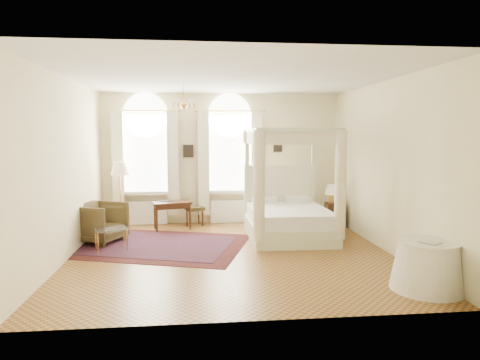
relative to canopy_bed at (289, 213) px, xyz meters
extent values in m
plane|color=#97632C|center=(-1.36, -1.14, -0.54)|extent=(6.00, 6.00, 0.00)
plane|color=beige|center=(-1.36, 1.86, 1.11)|extent=(6.00, 0.00, 6.00)
plane|color=beige|center=(-1.36, -4.14, 1.11)|extent=(6.00, 0.00, 6.00)
plane|color=beige|center=(-4.36, -1.14, 1.11)|extent=(0.00, 6.00, 6.00)
plane|color=beige|center=(1.64, -1.14, 1.11)|extent=(0.00, 6.00, 6.00)
plane|color=white|center=(-1.36, -1.14, 2.76)|extent=(6.00, 6.00, 0.00)
cube|color=white|center=(-3.26, 1.83, 1.26)|extent=(1.10, 0.04, 1.90)
cylinder|color=white|center=(-3.26, 1.83, 2.21)|extent=(1.10, 0.04, 1.10)
cube|color=white|center=(-3.26, 1.74, 0.27)|extent=(1.32, 0.24, 0.08)
cube|color=white|center=(-3.93, 1.66, 1.01)|extent=(0.28, 0.14, 2.60)
cube|color=white|center=(-2.59, 1.66, 1.01)|extent=(0.28, 0.14, 2.60)
cube|color=white|center=(-3.26, 1.76, -0.24)|extent=(1.00, 0.12, 0.58)
cube|color=white|center=(-1.16, 1.83, 1.26)|extent=(1.10, 0.04, 1.90)
cylinder|color=white|center=(-1.16, 1.83, 2.21)|extent=(1.10, 0.04, 1.10)
cube|color=white|center=(-1.16, 1.74, 0.27)|extent=(1.32, 0.24, 0.08)
cube|color=white|center=(-1.83, 1.66, 1.01)|extent=(0.28, 0.14, 2.60)
cube|color=white|center=(-0.49, 1.66, 1.01)|extent=(0.28, 0.14, 2.60)
cube|color=white|center=(-1.16, 1.76, -0.24)|extent=(1.00, 0.12, 0.58)
cylinder|color=gold|center=(-2.26, 0.06, 2.56)|extent=(0.02, 0.02, 0.40)
sphere|color=gold|center=(-2.26, 0.06, 2.34)|extent=(0.16, 0.16, 0.16)
sphere|color=beige|center=(-2.04, 0.06, 2.41)|extent=(0.07, 0.07, 0.07)
sphere|color=beige|center=(-2.15, 0.25, 2.41)|extent=(0.07, 0.07, 0.07)
sphere|color=beige|center=(-2.37, 0.25, 2.41)|extent=(0.07, 0.07, 0.07)
sphere|color=beige|center=(-2.48, 0.06, 2.41)|extent=(0.07, 0.07, 0.07)
sphere|color=beige|center=(-2.37, -0.13, 2.41)|extent=(0.07, 0.07, 0.07)
sphere|color=beige|center=(-2.15, -0.13, 2.41)|extent=(0.07, 0.07, 0.07)
cube|color=black|center=(-2.21, 1.83, 1.31)|extent=(0.26, 0.03, 0.32)
cube|color=black|center=(0.09, 1.83, 1.41)|extent=(0.22, 0.03, 0.26)
cube|color=beige|center=(0.00, 0.01, -0.36)|extent=(1.75, 2.15, 0.37)
cube|color=white|center=(0.00, 0.01, -0.03)|extent=(1.64, 2.05, 0.29)
cube|color=white|center=(0.00, 1.05, 0.38)|extent=(1.74, 0.09, 1.23)
cube|color=beige|center=(-0.80, 1.03, 0.63)|extent=(0.09, 0.09, 2.35)
cube|color=beige|center=(0.81, 1.02, 0.63)|extent=(0.09, 0.09, 2.35)
cube|color=beige|center=(-0.81, -1.00, 0.63)|extent=(0.09, 0.09, 2.35)
cube|color=beige|center=(0.80, -1.00, 0.63)|extent=(0.09, 0.09, 2.35)
cube|color=beige|center=(0.00, 1.03, 1.81)|extent=(1.74, 0.09, 0.08)
cube|color=beige|center=(0.00, -1.00, 1.81)|extent=(1.74, 0.09, 0.08)
cube|color=beige|center=(-0.81, 0.02, 1.81)|extent=(0.09, 2.15, 0.08)
cube|color=beige|center=(0.81, 0.01, 1.81)|extent=(0.09, 2.15, 0.08)
cube|color=white|center=(0.00, 1.03, 1.67)|extent=(1.80, 0.05, 0.29)
cube|color=white|center=(0.00, -1.00, 1.67)|extent=(1.80, 0.05, 0.29)
cube|color=white|center=(-0.81, 0.02, 1.67)|extent=(0.05, 2.21, 0.29)
cube|color=white|center=(0.81, 0.01, 1.67)|extent=(0.05, 2.21, 0.29)
cylinder|color=white|center=(-0.81, -1.00, 0.73)|extent=(0.22, 0.22, 2.15)
cylinder|color=white|center=(0.80, -1.00, 0.73)|extent=(0.22, 0.22, 2.15)
cube|color=#3C2110|center=(1.34, 0.92, -0.24)|extent=(0.45, 0.41, 0.61)
cylinder|color=gold|center=(1.27, 0.99, 0.17)|extent=(0.13, 0.13, 0.21)
cone|color=beige|center=(1.27, 0.99, 0.39)|extent=(0.30, 0.30, 0.23)
cube|color=#3C2110|center=(-2.60, 1.12, 0.10)|extent=(0.97, 0.65, 0.05)
cube|color=#3C2110|center=(-2.60, 1.12, 0.02)|extent=(0.87, 0.54, 0.09)
cylinder|color=#3C2110|center=(-3.02, 1.20, -0.23)|extent=(0.04, 0.04, 0.62)
cylinder|color=#3C2110|center=(-2.25, 1.38, -0.23)|extent=(0.04, 0.04, 0.62)
cylinder|color=#3C2110|center=(-2.94, 0.85, -0.23)|extent=(0.04, 0.04, 0.62)
cylinder|color=#3C2110|center=(-2.17, 1.03, -0.23)|extent=(0.04, 0.04, 0.62)
imported|color=black|center=(-2.73, 1.22, 0.14)|extent=(0.33, 0.23, 0.03)
cube|color=#423B1C|center=(-2.06, 1.49, -0.11)|extent=(0.52, 0.52, 0.08)
cylinder|color=#3C2110|center=(-2.16, 1.30, -0.35)|extent=(0.04, 0.04, 0.40)
cylinder|color=#3C2110|center=(-1.87, 1.39, -0.35)|extent=(0.04, 0.04, 0.40)
cylinder|color=#3C2110|center=(-2.26, 1.60, -0.35)|extent=(0.04, 0.04, 0.40)
cylinder|color=#3C2110|center=(-1.96, 1.69, -0.35)|extent=(0.04, 0.04, 0.40)
imported|color=#41341C|center=(-4.06, 0.02, -0.12)|extent=(1.22, 1.20, 0.84)
cube|color=white|center=(-3.69, -0.66, -0.12)|extent=(0.74, 0.62, 0.02)
cylinder|color=gold|center=(-3.89, -0.92, -0.33)|extent=(0.03, 0.03, 0.42)
cylinder|color=gold|center=(-3.37, -0.74, -0.33)|extent=(0.03, 0.03, 0.42)
cylinder|color=gold|center=(-4.00, -0.58, -0.33)|extent=(0.03, 0.03, 0.42)
cylinder|color=gold|center=(-3.49, -0.40, -0.33)|extent=(0.03, 0.03, 0.42)
cylinder|color=gold|center=(-3.78, 1.03, -0.53)|extent=(0.29, 0.29, 0.03)
cylinder|color=gold|center=(-3.78, 1.03, 0.17)|extent=(0.04, 0.04, 1.43)
cone|color=beige|center=(-3.78, 1.03, 0.94)|extent=(0.42, 0.42, 0.31)
cube|color=#471211|center=(-2.87, -0.37, -0.54)|extent=(4.17, 3.51, 0.01)
cube|color=black|center=(-2.87, -0.37, -0.53)|extent=(3.47, 2.81, 0.01)
cone|color=#EDE6CE|center=(1.33, -3.34, -0.20)|extent=(1.06, 1.06, 0.68)
cylinder|color=#EDE6CE|center=(1.33, -3.34, 0.16)|extent=(0.87, 0.87, 0.04)
imported|color=black|center=(1.21, -3.50, 0.19)|extent=(0.30, 0.32, 0.02)
camera|label=1|loc=(-2.02, -9.08, 1.71)|focal=32.00mm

